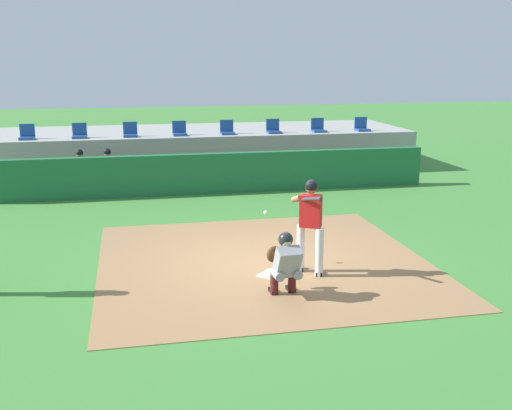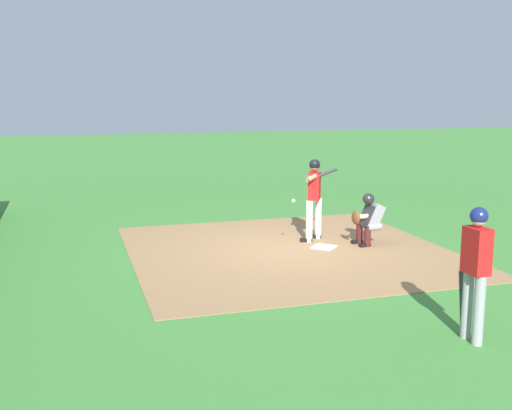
{
  "view_description": "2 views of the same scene",
  "coord_description": "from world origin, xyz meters",
  "px_view_note": "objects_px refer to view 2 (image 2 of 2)",
  "views": [
    {
      "loc": [
        -2.49,
        -11.2,
        3.95
      ],
      "look_at": [
        0.0,
        0.7,
        1.0
      ],
      "focal_mm": 42.72,
      "sensor_mm": 36.0,
      "label": 1
    },
    {
      "loc": [
        -11.49,
        4.24,
        3.17
      ],
      "look_at": [
        0.0,
        0.7,
        1.0
      ],
      "focal_mm": 42.81,
      "sensor_mm": 36.0,
      "label": 2
    }
  ],
  "objects_px": {
    "catcher_crouched": "(368,217)",
    "on_deck_batter": "(475,266)",
    "home_plate": "(324,247)",
    "batter_at_plate": "(314,194)"
  },
  "relations": [
    {
      "from": "catcher_crouched",
      "to": "on_deck_batter",
      "type": "relative_size",
      "value": 1.15
    },
    {
      "from": "batter_at_plate",
      "to": "on_deck_batter",
      "type": "relative_size",
      "value": 1.01
    },
    {
      "from": "batter_at_plate",
      "to": "catcher_crouched",
      "type": "xyz_separation_m",
      "value": [
        -0.72,
        -0.94,
        -0.43
      ]
    },
    {
      "from": "on_deck_batter",
      "to": "batter_at_plate",
      "type": "bearing_deg",
      "value": -1.74
    },
    {
      "from": "batter_at_plate",
      "to": "home_plate",
      "type": "bearing_deg",
      "value": 176.53
    },
    {
      "from": "home_plate",
      "to": "on_deck_batter",
      "type": "xyz_separation_m",
      "value": [
        -5.11,
        0.13,
        1.0
      ]
    },
    {
      "from": "catcher_crouched",
      "to": "on_deck_batter",
      "type": "xyz_separation_m",
      "value": [
        -5.09,
        1.12,
        0.41
      ]
    },
    {
      "from": "home_plate",
      "to": "batter_at_plate",
      "type": "xyz_separation_m",
      "value": [
        0.69,
        -0.04,
        1.01
      ]
    },
    {
      "from": "home_plate",
      "to": "on_deck_batter",
      "type": "bearing_deg",
      "value": 178.5
    },
    {
      "from": "catcher_crouched",
      "to": "on_deck_batter",
      "type": "bearing_deg",
      "value": 167.59
    }
  ]
}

